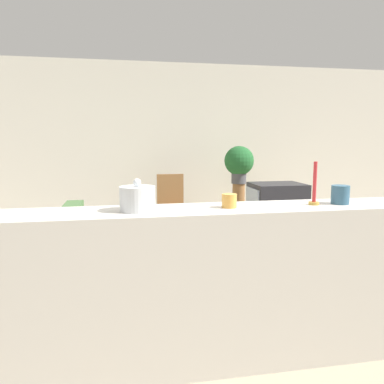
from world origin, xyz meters
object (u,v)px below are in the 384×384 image
object	(u,v)px
wooden_chair	(171,205)
decorative_bowl	(137,198)
potted_plant	(239,162)
television	(277,203)
couch	(95,254)

from	to	relation	value
wooden_chair	decorative_bowl	size ratio (longest dim) A/B	4.47
potted_plant	wooden_chair	bearing A→B (deg)	-176.52
television	potted_plant	xyz separation A→B (m)	(-0.16, 1.07, 0.45)
television	potted_plant	bearing A→B (deg)	98.40
couch	potted_plant	size ratio (longest dim) A/B	2.90
couch	wooden_chair	world-z (taller)	wooden_chair
couch	potted_plant	bearing A→B (deg)	35.36
television	decorative_bowl	xyz separation A→B (m)	(-1.81, -2.08, 0.42)
wooden_chair	potted_plant	xyz separation A→B (m)	(1.04, 0.06, 0.61)
couch	decorative_bowl	bearing A→B (deg)	-76.91
wooden_chair	potted_plant	world-z (taller)	potted_plant
couch	decorative_bowl	xyz separation A→B (m)	(0.39, -1.70, 0.85)
couch	wooden_chair	xyz separation A→B (m)	(1.00, 1.39, 0.26)
couch	wooden_chair	bearing A→B (deg)	54.19
decorative_bowl	wooden_chair	bearing A→B (deg)	78.87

